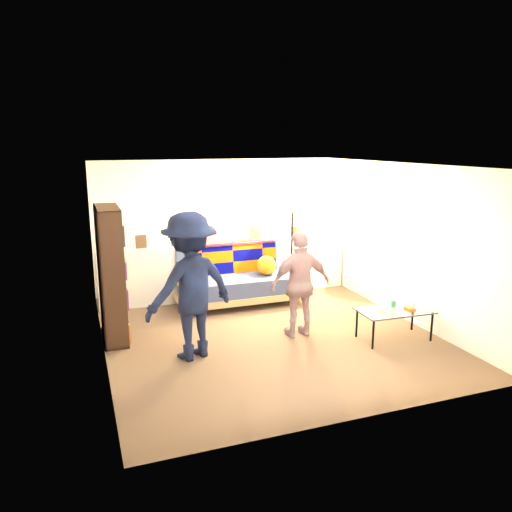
{
  "coord_description": "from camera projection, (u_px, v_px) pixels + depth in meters",
  "views": [
    {
      "loc": [
        -2.47,
        -6.37,
        2.7
      ],
      "look_at": [
        0.0,
        0.4,
        1.05
      ],
      "focal_mm": 35.0,
      "sensor_mm": 36.0,
      "label": 1
    }
  ],
  "objects": [
    {
      "name": "half_wall_ledge",
      "position": [
        229.0,
        270.0,
        8.8
      ],
      "size": [
        4.45,
        0.15,
        1.0
      ],
      "primitive_type": "cube",
      "color": "silver",
      "rests_on": "ground"
    },
    {
      "name": "bookshelf",
      "position": [
        111.0,
        279.0,
        6.86
      ],
      "size": [
        0.31,
        0.93,
        1.86
      ],
      "color": "#311B10",
      "rests_on": "ground"
    },
    {
      "name": "person_right",
      "position": [
        300.0,
        284.0,
        6.98
      ],
      "size": [
        0.89,
        0.38,
        1.51
      ],
      "primitive_type": "imported",
      "rotation": [
        0.0,
        0.0,
        3.13
      ],
      "color": "#D58A8E",
      "rests_on": "ground"
    },
    {
      "name": "person_left",
      "position": [
        190.0,
        286.0,
        6.24
      ],
      "size": [
        1.38,
        1.06,
        1.88
      ],
      "primitive_type": "imported",
      "rotation": [
        0.0,
        0.0,
        3.48
      ],
      "color": "black",
      "rests_on": "ground"
    },
    {
      "name": "ground",
      "position": [
        265.0,
        332.0,
        7.27
      ],
      "size": [
        5.0,
        5.0,
        0.0
      ],
      "primitive_type": "plane",
      "color": "brown",
      "rests_on": "ground"
    },
    {
      "name": "ledge_decor",
      "position": [
        216.0,
        233.0,
        8.56
      ],
      "size": [
        2.97,
        0.02,
        0.45
      ],
      "color": "brown",
      "rests_on": "half_wall_ledge"
    },
    {
      "name": "room_shell",
      "position": [
        254.0,
        214.0,
        7.33
      ],
      "size": [
        4.6,
        5.05,
        2.45
      ],
      "color": "silver",
      "rests_on": "ground"
    },
    {
      "name": "coffee_table",
      "position": [
        395.0,
        312.0,
        6.93
      ],
      "size": [
        1.04,
        0.6,
        0.53
      ],
      "color": "black",
      "rests_on": "ground"
    },
    {
      "name": "floor_lamp",
      "position": [
        292.0,
        234.0,
        8.72
      ],
      "size": [
        0.37,
        0.29,
        1.6
      ],
      "color": "black",
      "rests_on": "ground"
    },
    {
      "name": "futon_sofa",
      "position": [
        238.0,
        279.0,
        8.52
      ],
      "size": [
        2.08,
        1.02,
        0.89
      ],
      "color": "tan",
      "rests_on": "ground"
    }
  ]
}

